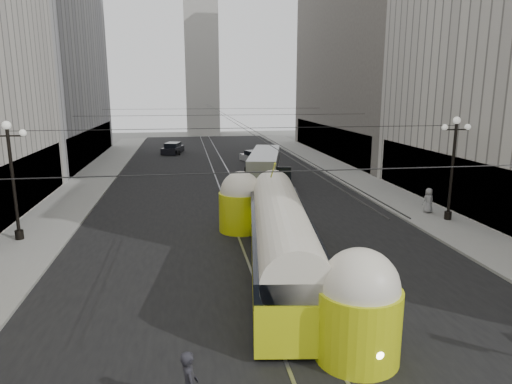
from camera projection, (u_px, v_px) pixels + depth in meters
name	position (u px, v px, depth m)	size (l,w,h in m)	color
road	(226.00, 183.00, 40.71)	(20.00, 85.00, 0.02)	black
sidewalk_left	(94.00, 178.00, 42.25)	(4.00, 72.00, 0.15)	gray
sidewalk_right	(342.00, 172.00, 45.89)	(4.00, 72.00, 0.15)	gray
rail_left	(218.00, 183.00, 40.60)	(0.12, 85.00, 0.04)	gray
rail_right	(235.00, 182.00, 40.82)	(0.12, 85.00, 0.04)	gray
building_left_far	(28.00, 32.00, 49.52)	(12.60, 28.60, 28.60)	#999999
building_right_far	(377.00, 21.00, 55.14)	(12.60, 32.60, 32.60)	#514C47
distant_tower	(201.00, 52.00, 83.26)	(6.00, 6.00, 31.36)	#B2AFA8
lamppost_left_mid	(12.00, 174.00, 24.01)	(1.86, 0.44, 6.37)	black
lamppost_right_mid	(453.00, 163.00, 27.82)	(1.86, 0.44, 6.37)	black
catenary	(228.00, 117.00, 38.48)	(25.00, 72.00, 0.23)	black
streetcar	(281.00, 237.00, 20.05)	(4.46, 16.16, 3.57)	#C6D112
city_bus	(265.00, 166.00, 40.02)	(4.75, 11.37, 2.80)	#959799
sedan_white_far	(255.00, 157.00, 52.19)	(3.08, 4.49, 1.31)	silver
sedan_dark_far	(173.00, 149.00, 59.45)	(2.99, 4.86, 1.43)	black
pedestrian_sidewalk_right	(428.00, 201.00, 29.98)	(0.81, 0.49, 1.65)	gray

